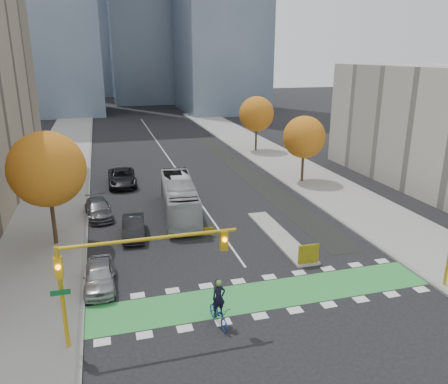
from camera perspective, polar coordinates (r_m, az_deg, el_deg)
ground at (r=24.46m, az=6.66°, el=-14.95°), size 300.00×300.00×0.00m
sidewalk_west at (r=41.43m, az=-22.24°, el=-2.12°), size 7.00×120.00×0.15m
sidewalk_east at (r=46.46m, az=12.84°, el=0.83°), size 7.00×120.00×0.15m
curb_west at (r=41.13m, az=-17.41°, el=-1.74°), size 0.30×120.00×0.16m
curb_east at (r=44.93m, az=8.90°, el=0.49°), size 0.30×120.00×0.16m
bike_crossing at (r=25.64m, az=5.37°, el=-13.23°), size 20.00×3.00×0.01m
centre_line at (r=60.95m, az=-7.66°, el=5.00°), size 0.15×70.00×0.01m
bike_lane_paint at (r=53.06m, az=1.98°, el=3.26°), size 2.50×50.00×0.01m
median_island at (r=33.17m, az=7.23°, el=-5.70°), size 1.60×10.00×0.16m
hazard_board at (r=28.92m, az=10.98°, el=-7.95°), size 1.40×0.12×1.30m
tree_west at (r=32.09m, az=-22.11°, el=2.77°), size 5.20×5.20×8.22m
tree_east_near at (r=46.41m, az=10.42°, el=7.05°), size 4.40×4.40×7.08m
tree_east_far at (r=61.11m, az=4.27°, el=10.13°), size 4.80×4.80×7.65m
traffic_signal_west at (r=20.56m, az=-13.54°, el=-9.12°), size 8.53×0.56×5.20m
cyclist at (r=22.71m, az=-0.69°, el=-15.13°), size 1.07×2.25×2.50m
bus at (r=37.08m, az=-5.89°, el=-0.72°), size 3.52×11.12×3.05m
parked_car_a at (r=26.97m, az=-15.92°, el=-10.41°), size 1.91×4.47×1.51m
parked_car_b at (r=33.39m, az=-11.73°, el=-4.52°), size 1.96×4.69×1.51m
parked_car_c at (r=38.06m, az=-16.07°, el=-2.15°), size 2.54×5.07×1.41m
parked_car_d at (r=46.66m, az=-13.18°, el=1.86°), size 2.86×6.08×1.68m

